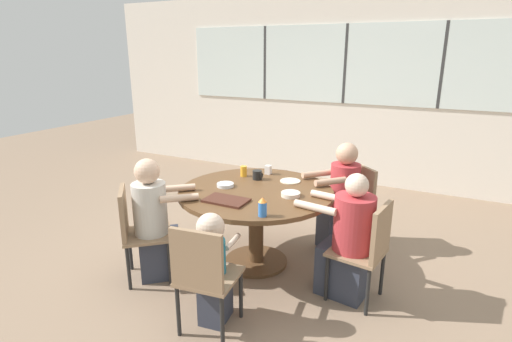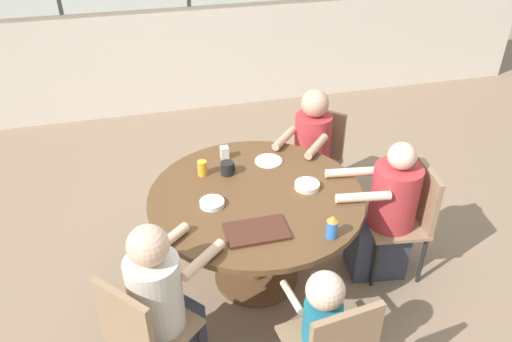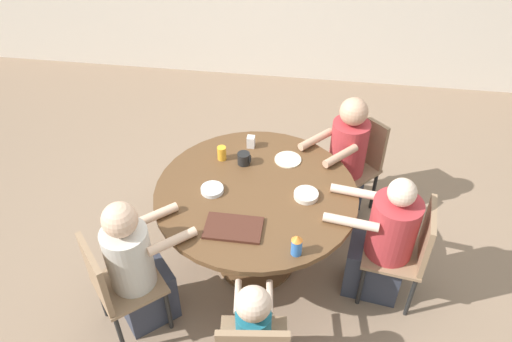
% 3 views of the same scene
% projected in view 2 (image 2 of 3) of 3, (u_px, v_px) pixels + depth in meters
% --- Properties ---
extents(ground_plane, '(16.00, 16.00, 0.00)m').
position_uv_depth(ground_plane, '(256.00, 277.00, 3.65)').
color(ground_plane, '#8C725B').
extents(dining_table, '(1.41, 1.41, 0.74)m').
position_uv_depth(dining_table, '(256.00, 212.00, 3.32)').
color(dining_table, brown).
rests_on(dining_table, ground_plane).
extents(chair_for_woman_green_shirt, '(0.45, 0.45, 0.85)m').
position_uv_depth(chair_for_woman_green_shirt, '(410.00, 213.00, 3.47)').
color(chair_for_woman_green_shirt, '#937556').
rests_on(chair_for_woman_green_shirt, ground_plane).
extents(chair_for_man_blue_shirt, '(0.57, 0.57, 0.85)m').
position_uv_depth(chair_for_man_blue_shirt, '(317.00, 152.00, 4.17)').
color(chair_for_man_blue_shirt, '#937556').
rests_on(chair_for_man_blue_shirt, ground_plane).
extents(chair_for_man_teal_shirt, '(0.56, 0.56, 0.85)m').
position_uv_depth(chair_for_man_teal_shirt, '(141.00, 329.00, 2.63)').
color(chair_for_man_teal_shirt, '#937556').
rests_on(chair_for_man_teal_shirt, ground_plane).
extents(person_woman_green_shirt, '(0.63, 0.40, 1.06)m').
position_uv_depth(person_woman_green_shirt, '(385.00, 217.00, 3.48)').
color(person_woman_green_shirt, '#333847').
rests_on(person_woman_green_shirt, ground_plane).
extents(person_man_blue_shirt, '(0.57, 0.58, 1.11)m').
position_uv_depth(person_man_blue_shirt, '(310.00, 160.00, 4.05)').
color(person_man_blue_shirt, '#333847').
rests_on(person_man_blue_shirt, ground_plane).
extents(person_man_teal_shirt, '(0.59, 0.56, 1.10)m').
position_uv_depth(person_man_teal_shirt, '(162.00, 309.00, 2.74)').
color(person_man_teal_shirt, '#333847').
rests_on(person_man_teal_shirt, ground_plane).
extents(person_toddler, '(0.25, 0.40, 0.88)m').
position_uv_depth(person_toddler, '(318.00, 333.00, 2.69)').
color(person_toddler, '#333847').
rests_on(person_toddler, ground_plane).
extents(food_tray_dark, '(0.36, 0.23, 0.02)m').
position_uv_depth(food_tray_dark, '(257.00, 231.00, 2.92)').
color(food_tray_dark, '#472319').
rests_on(food_tray_dark, dining_table).
extents(coffee_mug, '(0.10, 0.09, 0.09)m').
position_uv_depth(coffee_mug, '(228.00, 168.00, 3.43)').
color(coffee_mug, black).
rests_on(coffee_mug, dining_table).
extents(sippy_cup, '(0.07, 0.07, 0.15)m').
position_uv_depth(sippy_cup, '(332.00, 226.00, 2.85)').
color(sippy_cup, blue).
rests_on(sippy_cup, dining_table).
extents(juice_glass, '(0.07, 0.07, 0.11)m').
position_uv_depth(juice_glass, '(202.00, 168.00, 3.41)').
color(juice_glass, gold).
rests_on(juice_glass, dining_table).
extents(milk_carton_small, '(0.06, 0.06, 0.09)m').
position_uv_depth(milk_carton_small, '(224.00, 153.00, 3.60)').
color(milk_carton_small, silver).
rests_on(milk_carton_small, dining_table).
extents(bowl_white_shallow, '(0.17, 0.17, 0.04)m').
position_uv_depth(bowl_white_shallow, '(307.00, 185.00, 3.30)').
color(bowl_white_shallow, silver).
rests_on(bowl_white_shallow, dining_table).
extents(bowl_cereal, '(0.16, 0.16, 0.03)m').
position_uv_depth(bowl_cereal, '(212.00, 203.00, 3.14)').
color(bowl_cereal, silver).
rests_on(bowl_cereal, dining_table).
extents(plate_tortillas, '(0.20, 0.20, 0.01)m').
position_uv_depth(plate_tortillas, '(269.00, 161.00, 3.58)').
color(plate_tortillas, beige).
rests_on(plate_tortillas, dining_table).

